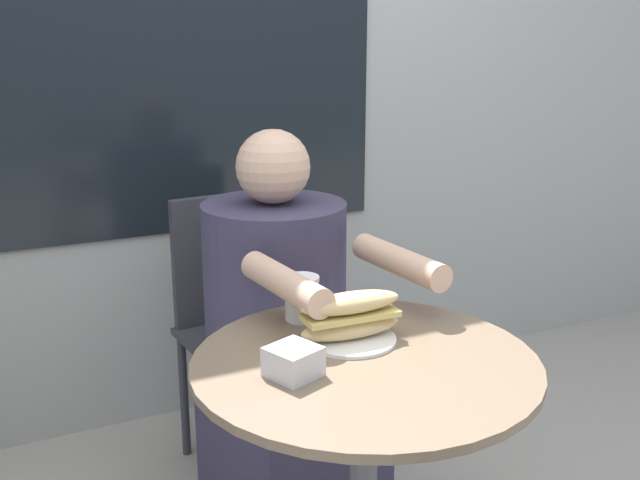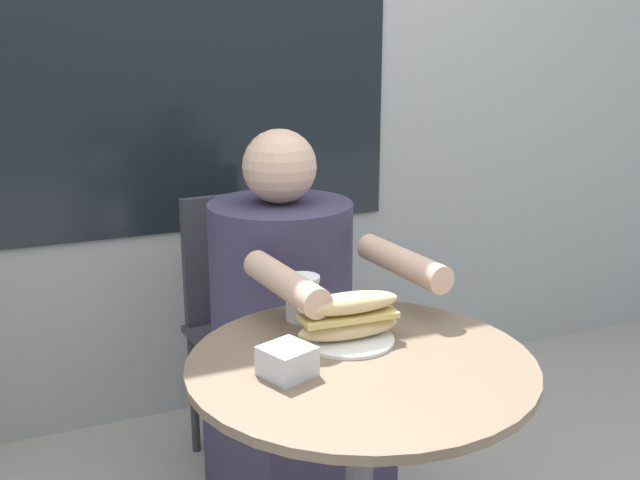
% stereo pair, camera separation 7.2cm
% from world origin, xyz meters
% --- Properties ---
extents(storefront_wall, '(8.00, 0.09, 2.80)m').
position_xyz_m(storefront_wall, '(0.00, 1.32, 1.40)').
color(storefront_wall, '#9E9E99').
rests_on(storefront_wall, ground_plane).
extents(cafe_table, '(0.72, 0.72, 0.72)m').
position_xyz_m(cafe_table, '(0.00, 0.00, 0.53)').
color(cafe_table, brown).
rests_on(cafe_table, ground_plane).
extents(diner_chair, '(0.41, 0.41, 0.87)m').
position_xyz_m(diner_chair, '(0.04, 0.92, 0.52)').
color(diner_chair, '#333338').
rests_on(diner_chair, ground_plane).
extents(seated_diner, '(0.44, 0.73, 1.12)m').
position_xyz_m(seated_diner, '(0.06, 0.56, 0.48)').
color(seated_diner, '#38334C').
rests_on(seated_diner, ground_plane).
extents(sandwich_on_plate, '(0.23, 0.20, 0.11)m').
position_xyz_m(sandwich_on_plate, '(0.02, 0.10, 0.77)').
color(sandwich_on_plate, white).
rests_on(sandwich_on_plate, cafe_table).
extents(drink_cup, '(0.08, 0.08, 0.10)m').
position_xyz_m(drink_cup, '(-0.03, 0.26, 0.78)').
color(drink_cup, silver).
rests_on(drink_cup, cafe_table).
extents(napkin_box, '(0.12, 0.12, 0.06)m').
position_xyz_m(napkin_box, '(-0.16, -0.01, 0.75)').
color(napkin_box, silver).
rests_on(napkin_box, cafe_table).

